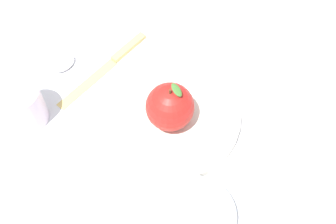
% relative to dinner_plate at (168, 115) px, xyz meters
% --- Properties ---
extents(ground_plane, '(2.40, 2.40, 0.00)m').
position_rel_dinner_plate_xyz_m(ground_plane, '(-0.01, 0.03, -0.01)').
color(ground_plane, silver).
extents(dinner_plate, '(0.25, 0.25, 0.02)m').
position_rel_dinner_plate_xyz_m(dinner_plate, '(0.00, 0.00, 0.00)').
color(dinner_plate, silver).
rests_on(dinner_plate, ground_plane).
extents(apple, '(0.08, 0.08, 0.09)m').
position_rel_dinner_plate_xyz_m(apple, '(0.00, -0.01, 0.05)').
color(apple, '#B21E19').
rests_on(apple, dinner_plate).
extents(side_bowl, '(0.12, 0.12, 0.03)m').
position_rel_dinner_plate_xyz_m(side_bowl, '(0.02, -0.19, 0.01)').
color(side_bowl, silver).
rests_on(side_bowl, ground_plane).
extents(cup, '(0.07, 0.07, 0.08)m').
position_rel_dinner_plate_xyz_m(cup, '(-0.24, 0.03, 0.03)').
color(cup, silver).
rests_on(cup, ground_plane).
extents(knife, '(0.17, 0.15, 0.01)m').
position_rel_dinner_plate_xyz_m(knife, '(-0.09, 0.13, -0.01)').
color(knife, '#D8B766').
rests_on(knife, ground_plane).
extents(spoon, '(0.14, 0.12, 0.01)m').
position_rel_dinner_plate_xyz_m(spoon, '(-0.16, 0.15, -0.01)').
color(spoon, silver).
rests_on(spoon, ground_plane).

